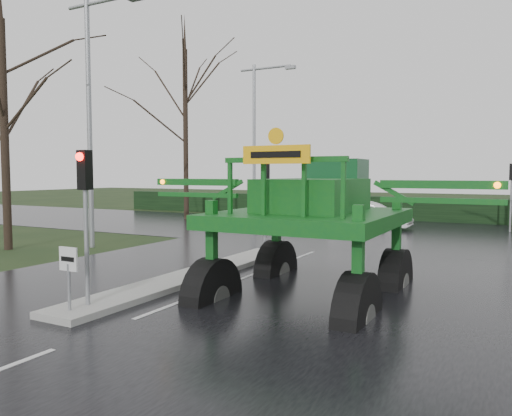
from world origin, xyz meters
The scene contains 15 objects.
ground centered at (0.00, 0.00, 0.00)m, with size 140.00×140.00×0.00m, color black.
road_main centered at (0.00, 10.00, 0.00)m, with size 14.00×80.00×0.02m, color black.
road_cross centered at (0.00, 16.00, 0.01)m, with size 80.00×12.00×0.02m, color black.
median_island centered at (-1.30, 3.00, 0.09)m, with size 1.20×10.00×0.16m, color gray.
hedge_row centered at (0.00, 24.00, 0.75)m, with size 44.00×0.90×1.50m, color black.
keep_left_sign centered at (-1.30, -1.50, 1.06)m, with size 0.50×0.07×1.35m.
traffic_signal_near centered at (-1.30, -1.01, 2.59)m, with size 0.26×0.33×3.52m.
traffic_signal_mid centered at (-1.30, 7.49, 2.59)m, with size 0.26×0.33×3.52m.
traffic_signal_far centered at (6.50, 20.01, 2.59)m, with size 0.26×0.33×3.52m.
street_light_left_near centered at (-8.19, 6.00, 5.99)m, with size 3.85×0.30×10.00m.
street_light_left_far centered at (-8.19, 20.00, 5.99)m, with size 3.85×0.30×10.00m.
tree_left_near centered at (-11.00, 4.00, 5.85)m, with size 6.30×6.30×10.85m.
tree_left_far centered at (-12.50, 18.00, 7.15)m, with size 7.70×7.70×13.26m.
crop_sprayer centered at (0.46, 1.47, 2.37)m, with size 8.96×5.59×5.01m.
white_sedan centered at (-0.31, 18.16, 0.00)m, with size 1.53×4.39×1.45m, color white.
Camera 1 is at (6.98, -8.71, 3.03)m, focal length 35.00 mm.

